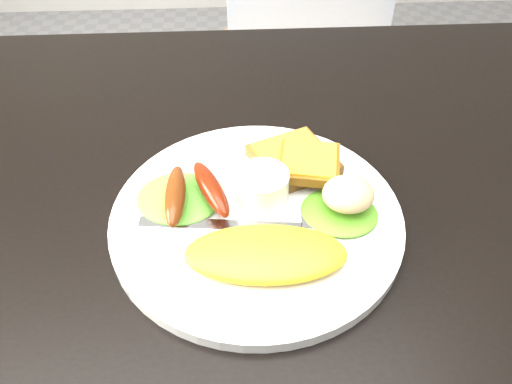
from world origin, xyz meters
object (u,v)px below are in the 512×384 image
Objects in this scene: dining_chair at (319,75)px; person at (308,3)px; plate at (257,217)px; dining_table at (337,208)px.

person is at bearing -159.86° from dining_chair.
dining_table is at bearing 20.06° from plate.
person is at bearing 78.12° from plate.
dining_table is 4.07× the size of plate.
dining_chair is 0.20m from person.
dining_table is 0.93× the size of person.
person is at bearing 84.57° from dining_table.
person reaches higher than dining_chair.
dining_chair is 1.58× the size of plate.
dining_table is at bearing 65.31° from person.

